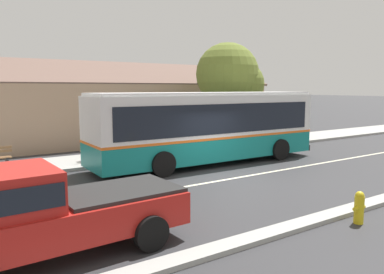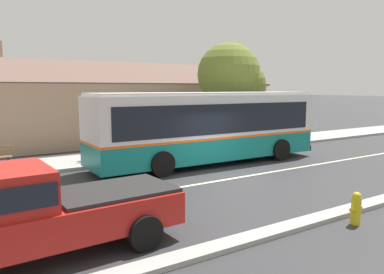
{
  "view_description": "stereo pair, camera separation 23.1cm",
  "coord_description": "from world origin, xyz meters",
  "px_view_note": "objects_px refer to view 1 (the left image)",
  "views": [
    {
      "loc": [
        -8.97,
        -10.62,
        3.39
      ],
      "look_at": [
        0.16,
        3.07,
        1.24
      ],
      "focal_mm": 35.0,
      "sensor_mm": 36.0,
      "label": 1
    },
    {
      "loc": [
        -8.78,
        -10.75,
        3.39
      ],
      "look_at": [
        0.16,
        3.07,
        1.24
      ],
      "focal_mm": 35.0,
      "sensor_mm": 36.0,
      "label": 2
    }
  ],
  "objects_px": {
    "street_tree_primary": "(231,77)",
    "bus_stop_sign": "(280,118)",
    "transit_bus": "(208,126)",
    "fire_hydrant": "(359,207)",
    "bench_down_street": "(102,150)",
    "pickup_truck_red": "(47,212)"
  },
  "relations": [
    {
      "from": "street_tree_primary",
      "to": "bus_stop_sign",
      "type": "xyz_separation_m",
      "value": [
        2.31,
        -1.81,
        -2.4
      ]
    },
    {
      "from": "transit_bus",
      "to": "fire_hydrant",
      "type": "distance_m",
      "value": 8.51
    },
    {
      "from": "transit_bus",
      "to": "fire_hydrant",
      "type": "bearing_deg",
      "value": -99.21
    },
    {
      "from": "bench_down_street",
      "to": "pickup_truck_red",
      "type": "bearing_deg",
      "value": -116.57
    },
    {
      "from": "bench_down_street",
      "to": "fire_hydrant",
      "type": "xyz_separation_m",
      "value": [
        2.63,
        -11.01,
        -0.15
      ]
    },
    {
      "from": "street_tree_primary",
      "to": "bus_stop_sign",
      "type": "relative_size",
      "value": 2.53
    },
    {
      "from": "transit_bus",
      "to": "street_tree_primary",
      "type": "relative_size",
      "value": 1.79
    },
    {
      "from": "pickup_truck_red",
      "to": "street_tree_primary",
      "type": "bearing_deg",
      "value": 37.38
    },
    {
      "from": "fire_hydrant",
      "to": "bus_stop_sign",
      "type": "distance_m",
      "value": 13.3
    },
    {
      "from": "fire_hydrant",
      "to": "transit_bus",
      "type": "bearing_deg",
      "value": 80.79
    },
    {
      "from": "pickup_truck_red",
      "to": "bench_down_street",
      "type": "height_order",
      "value": "pickup_truck_red"
    },
    {
      "from": "pickup_truck_red",
      "to": "bench_down_street",
      "type": "xyz_separation_m",
      "value": [
        4.31,
        8.62,
        -0.35
      ]
    },
    {
      "from": "bench_down_street",
      "to": "bus_stop_sign",
      "type": "xyz_separation_m",
      "value": [
        10.85,
        -0.62,
        1.06
      ]
    },
    {
      "from": "pickup_truck_red",
      "to": "bus_stop_sign",
      "type": "height_order",
      "value": "bus_stop_sign"
    },
    {
      "from": "transit_bus",
      "to": "fire_hydrant",
      "type": "height_order",
      "value": "transit_bus"
    },
    {
      "from": "pickup_truck_red",
      "to": "fire_hydrant",
      "type": "xyz_separation_m",
      "value": [
        6.94,
        -2.39,
        -0.5
      ]
    },
    {
      "from": "fire_hydrant",
      "to": "bus_stop_sign",
      "type": "relative_size",
      "value": 0.35
    },
    {
      "from": "pickup_truck_red",
      "to": "bench_down_street",
      "type": "relative_size",
      "value": 2.93
    },
    {
      "from": "bench_down_street",
      "to": "bus_stop_sign",
      "type": "height_order",
      "value": "bus_stop_sign"
    },
    {
      "from": "transit_bus",
      "to": "fire_hydrant",
      "type": "relative_size",
      "value": 13.11
    },
    {
      "from": "pickup_truck_red",
      "to": "bus_stop_sign",
      "type": "relative_size",
      "value": 2.29
    },
    {
      "from": "bench_down_street",
      "to": "fire_hydrant",
      "type": "distance_m",
      "value": 11.32
    }
  ]
}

